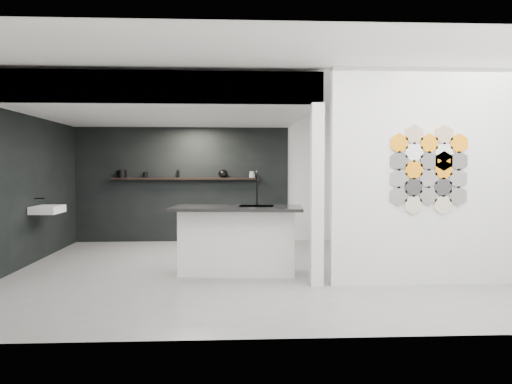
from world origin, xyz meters
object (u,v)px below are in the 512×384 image
Objects in this scene: wall_basin at (47,210)px; kitchen_island at (238,239)px; glass_bowl at (252,175)px; glass_vase at (252,174)px; kettle at (223,174)px; bottle_dark at (178,174)px; partition_panel at (424,177)px; stockpot at (122,174)px; utensil_cup at (145,175)px.

wall_basin is 0.31× the size of kitchen_island.
glass_vase is (0.00, 0.00, 0.02)m from glass_bowl.
kettle is 0.92m from bottle_dark.
partition_panel is 6.10m from stockpot.
utensil_cup is (-2.17, 0.00, -0.01)m from glass_vase.
bottle_dark is at bearing 0.00° from stockpot.
glass_vase reaches higher than glass_bowl.
kitchen_island reaches higher than kettle.
glass_bowl is 1.06× the size of utensil_cup.
utensil_cup is at bearing -172.35° from kettle.
bottle_dark is (1.88, 2.07, 0.55)m from wall_basin.
glass_bowl is at bearing 0.00° from bottle_dark.
kettle is at bearing 180.00° from glass_vase.
glass_vase is (3.39, 2.07, 0.53)m from wall_basin.
kitchen_island is 15.95× the size of glass_bowl.
glass_vase is (-2.08, 3.87, -0.02)m from partition_panel.
glass_vase reaches higher than wall_basin.
kettle reaches higher than glass_vase.
utensil_cup is (-1.83, 3.12, 0.88)m from kitchen_island.
stockpot reaches higher than wall_basin.
bottle_dark reaches higher than glass_bowl.
glass_bowl is (0.34, 3.12, 0.86)m from kitchen_island.
glass_bowl is at bearing 89.25° from kitchen_island.
wall_basin is at bearing 161.77° from partition_panel.
bottle_dark is at bearing 116.12° from kitchen_island.
stockpot is 2.64m from glass_bowl.
wall_basin is at bearing -148.65° from glass_vase.
stockpot reaches higher than bottle_dark.
wall_basin is 5.00× the size of glass_bowl.
utensil_cup reaches higher than glass_bowl.
kettle is at bearing 0.00° from bottle_dark.
glass_bowl is at bearing 31.35° from wall_basin.
kettle is 1.26× the size of bottle_dark.
bottle_dark is at bearing 132.87° from partition_panel.
partition_panel is 4.70m from kettle.
bottle_dark is at bearing 180.00° from glass_vase.
stockpot is 1.68× the size of utensil_cup.
kettle is 1.60× the size of glass_bowl.
stockpot is (-2.30, 3.12, 0.90)m from kitchen_island.
wall_basin is 2.45m from utensil_cup.
kitchen_island is 10.06× the size of stockpot.
bottle_dark reaches higher than utensil_cup.
glass_bowl reaches higher than wall_basin.
bottle_dark is (-3.59, 3.87, -0.00)m from partition_panel.
partition_panel is 21.61× the size of glass_vase.
stockpot reaches higher than utensil_cup.
partition_panel is 5.78m from wall_basin.
stockpot is at bearing 70.12° from wall_basin.
utensil_cup is at bearing 137.69° from partition_panel.
glass_vase is (2.64, 0.00, -0.01)m from stockpot.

